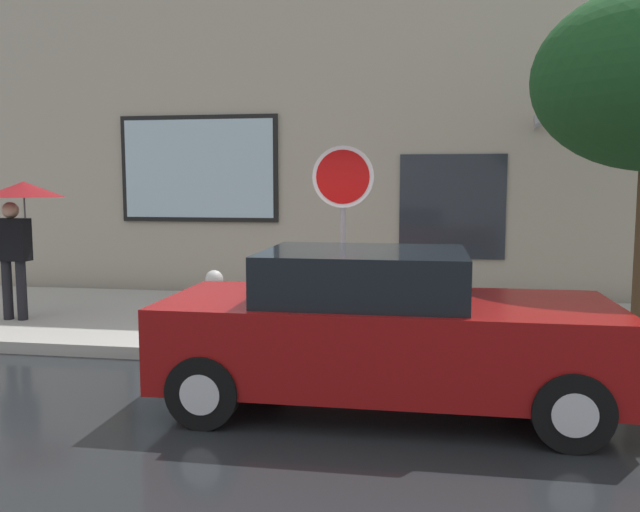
# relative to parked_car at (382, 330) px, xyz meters

# --- Properties ---
(ground_plane) EXTENTS (60.00, 60.00, 0.00)m
(ground_plane) POSITION_rel_parked_car_xyz_m (-0.94, 0.15, -0.73)
(ground_plane) COLOR black
(sidewalk) EXTENTS (20.00, 4.00, 0.15)m
(sidewalk) POSITION_rel_parked_car_xyz_m (-0.94, 3.15, -0.65)
(sidewalk) COLOR #A3A099
(sidewalk) RESTS_ON ground
(building_facade) EXTENTS (20.00, 0.67, 7.00)m
(building_facade) POSITION_rel_parked_car_xyz_m (-0.96, 5.65, 2.76)
(building_facade) COLOR #B2A893
(building_facade) RESTS_ON ground
(parked_car) EXTENTS (4.12, 1.80, 1.48)m
(parked_car) POSITION_rel_parked_car_xyz_m (0.00, 0.00, 0.00)
(parked_car) COLOR maroon
(parked_car) RESTS_ON ground
(fire_hydrant) EXTENTS (0.30, 0.44, 0.82)m
(fire_hydrant) POSITION_rel_parked_car_xyz_m (-2.34, 2.10, -0.18)
(fire_hydrant) COLOR white
(fire_hydrant) RESTS_ON sidewalk
(pedestrian_with_umbrella) EXTENTS (1.09, 1.09, 1.98)m
(pedestrian_with_umbrella) POSITION_rel_parked_car_xyz_m (-5.27, 2.38, 1.02)
(pedestrian_with_umbrella) COLOR black
(pedestrian_with_umbrella) RESTS_ON sidewalk
(stop_sign) EXTENTS (0.76, 0.10, 2.41)m
(stop_sign) POSITION_rel_parked_car_xyz_m (-0.63, 1.98, 1.12)
(stop_sign) COLOR gray
(stop_sign) RESTS_ON sidewalk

